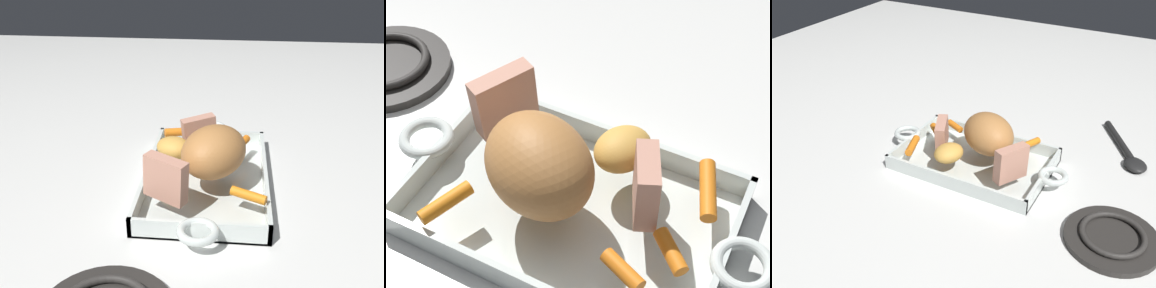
# 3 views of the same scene
# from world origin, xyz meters

# --- Properties ---
(ground_plane) EXTENTS (2.13, 2.13, 0.00)m
(ground_plane) POSITION_xyz_m (0.00, 0.00, 0.00)
(ground_plane) COLOR silver
(roasting_dish) EXTENTS (0.40, 0.21, 0.04)m
(roasting_dish) POSITION_xyz_m (0.00, 0.00, 0.01)
(roasting_dish) COLOR silver
(roasting_dish) RESTS_ON ground_plane
(pork_roast) EXTENTS (0.15, 0.14, 0.08)m
(pork_roast) POSITION_xyz_m (-0.02, -0.01, 0.08)
(pork_roast) COLOR #B6773E
(pork_roast) RESTS_ON roasting_dish
(roast_slice_thin) EXTENTS (0.05, 0.07, 0.07)m
(roast_slice_thin) POSITION_xyz_m (-0.10, 0.05, 0.07)
(roast_slice_thin) COLOR tan
(roast_slice_thin) RESTS_ON roasting_dish
(roast_slice_thick) EXTENTS (0.05, 0.07, 0.07)m
(roast_slice_thick) POSITION_xyz_m (0.07, 0.02, 0.07)
(roast_slice_thick) COLOR tan
(roast_slice_thick) RESTS_ON roasting_dish
(baby_carrot_center_left) EXTENTS (0.05, 0.03, 0.02)m
(baby_carrot_center_left) POSITION_xyz_m (0.08, -0.06, 0.04)
(baby_carrot_center_left) COLOR orange
(baby_carrot_center_left) RESTS_ON roasting_dish
(baby_carrot_short) EXTENTS (0.04, 0.04, 0.02)m
(baby_carrot_short) POSITION_xyz_m (0.11, -0.02, 0.04)
(baby_carrot_short) COLOR orange
(baby_carrot_short) RESTS_ON roasting_dish
(baby_carrot_center_right) EXTENTS (0.04, 0.07, 0.02)m
(baby_carrot_center_right) POSITION_xyz_m (0.12, 0.06, 0.04)
(baby_carrot_center_right) COLOR orange
(baby_carrot_center_right) RESTS_ON roasting_dish
(baby_carrot_northeast) EXTENTS (0.03, 0.06, 0.02)m
(baby_carrot_northeast) POSITION_xyz_m (-0.10, -0.07, 0.04)
(baby_carrot_northeast) COLOR orange
(baby_carrot_northeast) RESTS_ON roasting_dish
(potato_halved) EXTENTS (0.07, 0.08, 0.04)m
(potato_halved) POSITION_xyz_m (0.03, 0.06, 0.05)
(potato_halved) COLOR gold
(potato_halved) RESTS_ON roasting_dish
(stove_burner_rear) EXTENTS (0.16, 0.16, 0.02)m
(stove_burner_rear) POSITION_xyz_m (-0.31, 0.09, 0.01)
(stove_burner_rear) COLOR #282623
(stove_burner_rear) RESTS_ON ground_plane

